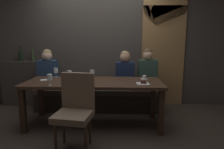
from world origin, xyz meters
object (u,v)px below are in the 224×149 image
(wine_bottle_pale_label, at_px, (33,56))
(wine_glass_far_right, at_px, (50,78))
(chair_near_side, at_px, (75,106))
(espresso_cup, at_px, (144,78))
(diner_far_end, at_px, (148,70))
(diner_bearded, at_px, (125,71))
(wine_glass_near_right, at_px, (91,77))
(dessert_plate, at_px, (143,83))
(wine_glass_center_front, at_px, (92,73))
(wine_glass_end_left, at_px, (69,74))
(diner_redhead, at_px, (48,70))
(wine_bottle_dark_red, at_px, (21,55))
(dining_table, at_px, (94,86))
(wine_glass_end_right, at_px, (56,71))
(banquette_bench, at_px, (98,99))

(wine_bottle_pale_label, bearing_deg, wine_glass_far_right, -58.72)
(chair_near_side, bearing_deg, espresso_cup, 42.71)
(diner_far_end, bearing_deg, diner_bearded, -177.64)
(wine_glass_near_right, height_order, dessert_plate, wine_glass_near_right)
(wine_glass_center_front, bearing_deg, wine_bottle_pale_label, 146.48)
(wine_glass_end_left, bearing_deg, diner_redhead, 132.28)
(wine_bottle_dark_red, height_order, dessert_plate, wine_bottle_dark_red)
(dining_table, height_order, wine_glass_end_right, wine_glass_end_right)
(diner_redhead, height_order, wine_bottle_dark_red, wine_bottle_dark_red)
(diner_far_end, height_order, wine_bottle_pale_label, wine_bottle_pale_label)
(chair_near_side, distance_m, diner_bearded, 1.58)
(wine_glass_center_front, bearing_deg, espresso_cup, 4.86)
(wine_bottle_dark_red, bearing_deg, dining_table, -32.03)
(dining_table, height_order, espresso_cup, espresso_cup)
(dining_table, xyz_separation_m, banquette_bench, (0.00, 0.70, -0.42))
(dessert_plate, bearing_deg, wine_glass_end_left, 169.30)
(diner_bearded, height_order, wine_glass_near_right, diner_bearded)
(wine_bottle_dark_red, relative_size, espresso_cup, 2.72)
(diner_bearded, bearing_deg, wine_bottle_pale_label, 169.75)
(chair_near_side, xyz_separation_m, wine_glass_center_front, (0.11, 0.84, 0.30))
(wine_bottle_pale_label, distance_m, espresso_cup, 2.45)
(wine_glass_near_right, distance_m, wine_glass_center_front, 0.37)
(diner_bearded, distance_m, wine_bottle_dark_red, 2.27)
(diner_bearded, bearing_deg, wine_bottle_dark_red, 170.53)
(banquette_bench, bearing_deg, wine_bottle_pale_label, 166.50)
(diner_redhead, relative_size, espresso_cup, 6.44)
(banquette_bench, height_order, wine_glass_end_left, wine_glass_end_left)
(wine_glass_end_left, xyz_separation_m, espresso_cup, (1.24, 0.15, -0.09))
(diner_bearded, xyz_separation_m, wine_glass_end_left, (-0.93, -0.65, 0.05))
(chair_near_side, relative_size, wine_bottle_dark_red, 3.01)
(wine_glass_end_left, bearing_deg, diner_far_end, 25.82)
(diner_bearded, height_order, dessert_plate, diner_bearded)
(wine_glass_end_right, xyz_separation_m, dessert_plate, (1.50, -0.53, -0.10))
(wine_glass_end_right, height_order, wine_glass_near_right, same)
(chair_near_side, bearing_deg, wine_glass_end_right, 118.32)
(diner_redhead, bearing_deg, espresso_cup, -15.39)
(banquette_bench, distance_m, wine_glass_end_right, 1.02)
(dining_table, xyz_separation_m, wine_bottle_dark_red, (-1.70, 1.06, 0.42))
(wine_glass_end_right, height_order, wine_glass_end_left, same)
(chair_near_side, bearing_deg, wine_bottle_pale_label, 125.98)
(chair_near_side, bearing_deg, diner_bearded, 64.38)
(diner_far_end, xyz_separation_m, wine_glass_end_left, (-1.37, -0.66, 0.03))
(chair_near_side, height_order, wine_glass_near_right, chair_near_side)
(banquette_bench, relative_size, chair_near_side, 2.55)
(wine_glass_center_front, bearing_deg, wine_glass_end_right, 161.70)
(wine_glass_end_left, relative_size, wine_glass_center_front, 1.00)
(diner_far_end, height_order, wine_glass_near_right, diner_far_end)
(dining_table, relative_size, wine_bottle_dark_red, 6.75)
(diner_far_end, xyz_separation_m, wine_glass_far_right, (-1.58, -1.02, 0.03))
(chair_near_side, bearing_deg, wine_bottle_dark_red, 130.93)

